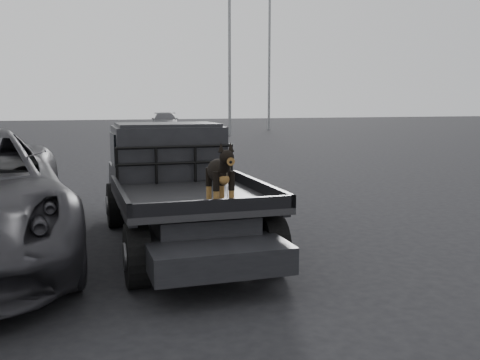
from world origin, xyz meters
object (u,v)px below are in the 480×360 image
object	(u,v)px
flatbed_ute	(179,215)
dog	(220,176)
distant_car_b	(165,122)
floodlight_mid	(229,8)
floodlight_far	(270,32)

from	to	relation	value
flatbed_ute	dog	size ratio (longest dim) A/B	7.30
flatbed_ute	distant_car_b	xyz separation A→B (m)	(5.03, 31.36, 0.22)
distant_car_b	floodlight_mid	size ratio (longest dim) A/B	0.32
distant_car_b	floodlight_mid	xyz separation A→B (m)	(3.09, -6.31, 7.18)
floodlight_mid	flatbed_ute	bearing A→B (deg)	-107.96
floodlight_mid	floodlight_far	distance (m)	7.90
dog	floodlight_mid	distance (m)	28.83
floodlight_mid	dog	bearing A→B (deg)	-106.54
dog	distant_car_b	distance (m)	33.58
flatbed_ute	distant_car_b	distance (m)	31.76
dog	distant_car_b	size ratio (longest dim) A/B	0.16
distant_car_b	floodlight_far	distance (m)	10.47
dog	floodlight_mid	size ratio (longest dim) A/B	0.05
flatbed_ute	floodlight_mid	world-z (taller)	floodlight_mid
dog	floodlight_far	size ratio (longest dim) A/B	0.05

